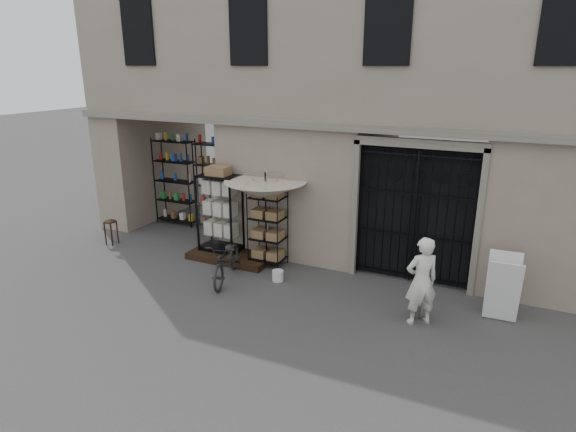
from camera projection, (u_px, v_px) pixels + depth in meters
The scene contains 15 objects.
ground at pixel (295, 308), 9.26m from camera, with size 80.00×80.00×0.00m, color black.
main_building at pixel (365, 63), 11.37m from camera, with size 14.00×4.00×9.00m, color gray.
shop_recess at pixel (186, 179), 13.04m from camera, with size 3.00×1.70×3.00m, color black.
shop_shelving at pixel (196, 184), 13.56m from camera, with size 2.70×0.50×2.50m, color black.
iron_gate at pixel (416, 213), 10.08m from camera, with size 2.50×0.21×3.00m.
step_platform at pixel (230, 256), 11.54m from camera, with size 2.00×0.90×0.15m, color black.
display_cabinet at pixel (220, 217), 11.52m from camera, with size 1.08×0.89×2.02m.
wire_rack at pixel (268, 230), 11.02m from camera, with size 0.88×0.73×1.74m.
market_umbrella at pixel (265, 185), 10.73m from camera, with size 1.70×1.73×2.64m.
white_bucket at pixel (278, 276), 10.39m from camera, with size 0.24×0.24×0.23m, color silver.
bicycle at pixel (228, 280), 10.48m from camera, with size 0.61×0.92×1.76m, color black.
wooden_stool at pixel (111, 232), 12.46m from camera, with size 0.30×0.30×0.63m.
steel_bollard at pixel (417, 297), 8.77m from camera, with size 0.16×0.16×0.85m, color slate.
shopkeeper at pixel (418, 323), 8.73m from camera, with size 0.60×1.65×0.39m, color silver.
easel_sign at pixel (503, 288), 8.68m from camera, with size 0.59×0.68×1.20m.
Camera 1 is at (3.37, -7.58, 4.47)m, focal length 30.00 mm.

